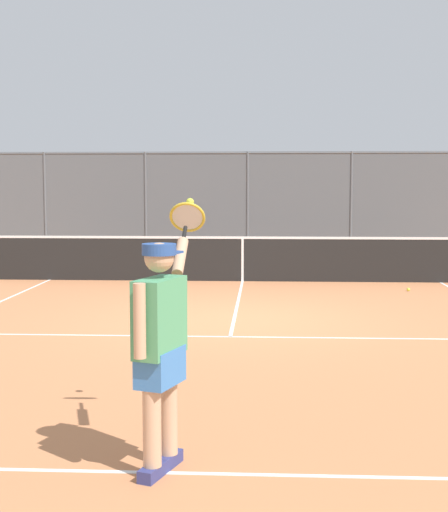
% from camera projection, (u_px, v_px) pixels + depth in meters
% --- Properties ---
extents(ground_plane, '(60.00, 60.00, 0.00)m').
position_uv_depth(ground_plane, '(234.00, 320.00, 11.24)').
color(ground_plane, '#C67A4C').
extents(court_line_markings, '(8.43, 10.60, 0.01)m').
position_uv_depth(court_line_markings, '(229.00, 341.00, 9.68)').
color(court_line_markings, white).
rests_on(court_line_markings, ground).
extents(fence_backdrop, '(20.15, 1.37, 2.98)m').
position_uv_depth(fence_backdrop, '(248.00, 208.00, 21.07)').
color(fence_backdrop, '#565B60').
rests_on(fence_backdrop, ground).
extents(tennis_net, '(10.84, 0.09, 1.07)m').
position_uv_depth(tennis_net, '(243.00, 258.00, 15.70)').
color(tennis_net, '#2D2D2D').
rests_on(tennis_net, ground).
extents(tennis_player, '(0.44, 1.39, 1.94)m').
position_uv_depth(tennis_player, '(161.00, 339.00, 5.20)').
color(tennis_player, navy).
rests_on(tennis_player, ground).
extents(tennis_ball_near_baseline, '(0.07, 0.07, 0.07)m').
position_uv_depth(tennis_ball_near_baseline, '(408.00, 289.00, 14.26)').
color(tennis_ball_near_baseline, '#D6E042').
rests_on(tennis_ball_near_baseline, ground).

